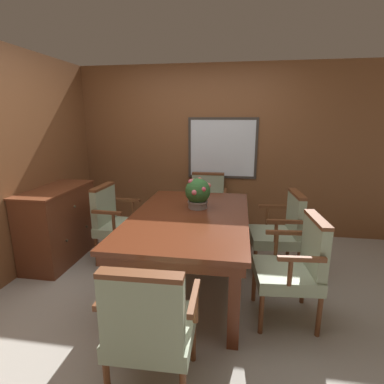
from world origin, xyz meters
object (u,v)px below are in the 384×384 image
object	(u,v)px
potted_plant	(198,193)
chair_head_near	(150,324)
sideboard_cabinet	(59,224)
chair_right_near	(296,264)
chair_right_far	(281,229)
dining_table	(190,223)
chair_head_far	(207,203)
chair_left_far	(115,220)

from	to	relation	value
potted_plant	chair_head_near	bearing A→B (deg)	-92.41
potted_plant	sideboard_cabinet	size ratio (longest dim) A/B	0.32
chair_right_near	sideboard_cabinet	distance (m)	2.74
chair_right_far	chair_right_near	xyz separation A→B (m)	(0.02, -0.83, 0.00)
chair_right_near	potted_plant	distance (m)	1.22
dining_table	sideboard_cabinet	distance (m)	1.71
chair_head_far	potted_plant	distance (m)	1.17
chair_right_near	chair_head_near	size ratio (longest dim) A/B	1.00
chair_head_near	potted_plant	xyz separation A→B (m)	(0.07, 1.58, 0.42)
chair_left_far	sideboard_cabinet	bearing A→B (deg)	102.67
chair_head_far	chair_head_near	bearing A→B (deg)	-90.77
chair_left_far	potted_plant	bearing A→B (deg)	-96.09
chair_left_far	dining_table	bearing A→B (deg)	-109.75
chair_head_far	sideboard_cabinet	world-z (taller)	chair_head_far
chair_left_far	sideboard_cabinet	xyz separation A→B (m)	(-0.68, -0.11, -0.06)
chair_head_far	sideboard_cabinet	distance (m)	1.98
chair_left_far	chair_head_far	bearing A→B (deg)	-44.47
dining_table	chair_head_near	distance (m)	1.34
dining_table	chair_head_near	size ratio (longest dim) A/B	2.04
dining_table	potted_plant	xyz separation A→B (m)	(0.05, 0.25, 0.26)
dining_table	chair_head_near	xyz separation A→B (m)	(-0.02, -1.33, -0.16)
chair_right_near	chair_left_far	distance (m)	2.13
chair_right_far	chair_left_far	bearing A→B (deg)	-95.11
chair_right_far	chair_head_near	world-z (taller)	same
chair_right_near	potted_plant	xyz separation A→B (m)	(-0.93, 0.66, 0.42)
chair_right_near	chair_head_far	world-z (taller)	same
chair_head_near	chair_right_far	bearing A→B (deg)	-120.80
dining_table	sideboard_cabinet	world-z (taller)	sideboard_cabinet
dining_table	chair_right_far	xyz separation A→B (m)	(0.96, 0.42, -0.16)
chair_head_near	sideboard_cabinet	distance (m)	2.32
dining_table	chair_right_near	xyz separation A→B (m)	(0.98, -0.41, -0.16)
chair_left_far	chair_head_near	bearing A→B (deg)	-147.94
chair_head_far	potted_plant	bearing A→B (deg)	-88.67
chair_left_far	chair_head_near	distance (m)	2.00
chair_head_near	chair_left_far	bearing A→B (deg)	-62.75
dining_table	chair_right_near	bearing A→B (deg)	-22.81
chair_right_far	potted_plant	bearing A→B (deg)	-84.56
dining_table	chair_head_far	xyz separation A→B (m)	(0.03, 1.34, -0.16)
chair_right_far	dining_table	bearing A→B (deg)	-71.62
chair_head_far	chair_left_far	world-z (taller)	same
chair_head_near	potted_plant	size ratio (longest dim) A/B	2.81
chair_right_near	sideboard_cabinet	xyz separation A→B (m)	(-2.64, 0.72, -0.06)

